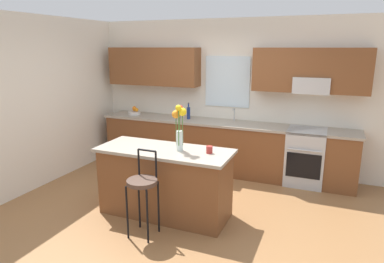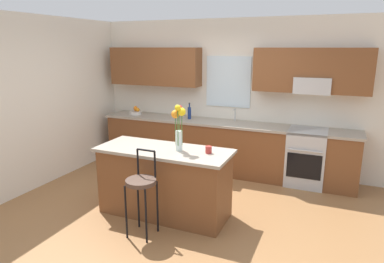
# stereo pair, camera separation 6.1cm
# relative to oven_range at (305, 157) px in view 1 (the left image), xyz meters

# --- Properties ---
(ground_plane) EXTENTS (14.00, 14.00, 0.00)m
(ground_plane) POSITION_rel_oven_range_xyz_m (-1.45, -1.68, -0.46)
(ground_plane) COLOR olive
(wall_left) EXTENTS (0.12, 4.60, 2.70)m
(wall_left) POSITION_rel_oven_range_xyz_m (-4.01, -1.38, 0.89)
(wall_left) COLOR silver
(wall_left) RESTS_ON ground
(back_wall_assembly) EXTENTS (5.60, 0.50, 2.70)m
(back_wall_assembly) POSITION_rel_oven_range_xyz_m (-1.42, 0.31, 1.05)
(back_wall_assembly) COLOR silver
(back_wall_assembly) RESTS_ON ground
(counter_run) EXTENTS (4.56, 0.64, 0.92)m
(counter_run) POSITION_rel_oven_range_xyz_m (-1.45, 0.02, 0.01)
(counter_run) COLOR brown
(counter_run) RESTS_ON ground
(sink_faucet) EXTENTS (0.02, 0.13, 0.23)m
(sink_faucet) POSITION_rel_oven_range_xyz_m (-1.27, 0.17, 0.60)
(sink_faucet) COLOR #B7BABC
(sink_faucet) RESTS_ON counter_run
(oven_range) EXTENTS (0.60, 0.64, 0.92)m
(oven_range) POSITION_rel_oven_range_xyz_m (0.00, 0.00, 0.00)
(oven_range) COLOR #B7BABC
(oven_range) RESTS_ON ground
(kitchen_island) EXTENTS (1.78, 0.72, 0.92)m
(kitchen_island) POSITION_rel_oven_range_xyz_m (-1.64, -1.84, 0.00)
(kitchen_island) COLOR brown
(kitchen_island) RESTS_ON ground
(bar_stool_near) EXTENTS (0.36, 0.36, 1.04)m
(bar_stool_near) POSITION_rel_oven_range_xyz_m (-1.64, -2.41, 0.18)
(bar_stool_near) COLOR black
(bar_stool_near) RESTS_ON ground
(flower_vase) EXTENTS (0.19, 0.15, 0.60)m
(flower_vase) POSITION_rel_oven_range_xyz_m (-1.43, -1.83, 0.82)
(flower_vase) COLOR silver
(flower_vase) RESTS_ON kitchen_island
(mug_ceramic) EXTENTS (0.08, 0.08, 0.09)m
(mug_ceramic) POSITION_rel_oven_range_xyz_m (-1.04, -1.78, 0.51)
(mug_ceramic) COLOR #A52D28
(mug_ceramic) RESTS_ON kitchen_island
(fruit_bowl_oranges) EXTENTS (0.24, 0.24, 0.16)m
(fruit_bowl_oranges) POSITION_rel_oven_range_xyz_m (-3.24, 0.03, 0.51)
(fruit_bowl_oranges) COLOR silver
(fruit_bowl_oranges) RESTS_ON counter_run
(bottle_olive_oil) EXTENTS (0.06, 0.06, 0.30)m
(bottle_olive_oil) POSITION_rel_oven_range_xyz_m (-2.09, 0.02, 0.58)
(bottle_olive_oil) COLOR navy
(bottle_olive_oil) RESTS_ON counter_run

